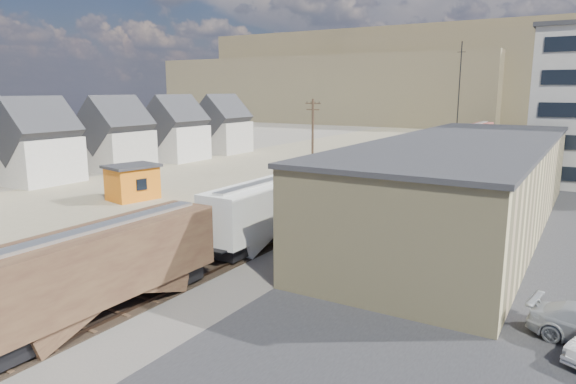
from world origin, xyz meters
The scene contains 12 objects.
ground centered at (0.00, 0.00, 0.00)m, with size 300.00×300.00×0.00m, color #6B6356.
ballast_bed centered at (0.00, 50.00, 0.03)m, with size 18.00×200.00×0.06m, color #4C4742.
dirt_yard centered at (-20.00, 40.00, 0.01)m, with size 24.00×180.00×0.03m, color #7B7254.
asphalt_lot centered at (22.00, 35.00, 0.02)m, with size 26.00×120.00×0.04m, color #232326.
rail_tracks centered at (-0.55, 50.00, 0.11)m, with size 11.40×200.00×0.24m.
freight_train centered at (3.80, 35.57, 2.79)m, with size 3.00×119.74×4.46m.
warehouse centered at (14.98, 25.00, 3.65)m, with size 12.40×40.40×7.25m.
utility_pole_north centered at (-8.50, 42.00, 5.30)m, with size 2.20×0.32×10.00m.
radio_mast centered at (6.00, 60.00, 9.12)m, with size 1.20×0.16×18.00m.
townhouse_row centered at (-34.00, 25.00, 4.34)m, with size 8.15×68.16×10.47m.
hills_north centered at (0.17, 167.92, 14.10)m, with size 265.00×80.00×32.00m.
maintenance_shed centered at (-16.56, 17.97, 1.87)m, with size 4.77×5.66×3.65m.
Camera 1 is at (23.95, -18.23, 11.17)m, focal length 32.00 mm.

